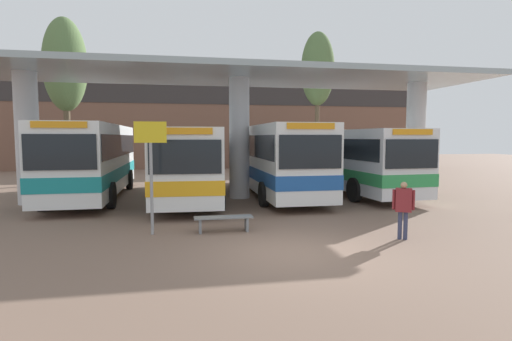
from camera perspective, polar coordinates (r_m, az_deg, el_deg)
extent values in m
plane|color=#755B4C|center=(9.95, 5.52, -11.59)|extent=(100.00, 100.00, 0.00)
cube|color=brown|center=(36.24, -6.65, 6.27)|extent=(40.00, 0.50, 7.54)
cube|color=#332D2D|center=(36.43, -6.69, 10.78)|extent=(40.00, 0.58, 1.81)
cylinder|color=silver|center=(19.18, -29.84, 3.97)|extent=(0.93, 0.93, 5.49)
cylinder|color=silver|center=(18.35, -2.40, 4.59)|extent=(0.93, 0.93, 5.49)
cylinder|color=silver|center=(21.55, 21.81, 4.28)|extent=(0.93, 0.93, 5.49)
cube|color=#93A3A8|center=(18.56, -2.43, 13.46)|extent=(22.83, 6.35, 0.24)
cube|color=white|center=(19.91, -22.25, 1.69)|extent=(2.54, 10.36, 3.02)
cube|color=black|center=(19.90, -22.30, 3.34)|extent=(2.58, 9.95, 0.97)
cube|color=teal|center=(19.96, -22.19, -0.26)|extent=(2.58, 10.40, 0.54)
cube|color=black|center=(14.83, -26.18, 2.37)|extent=(2.31, 0.07, 1.21)
cube|color=orange|center=(14.83, -26.31, 5.91)|extent=(1.76, 0.06, 0.22)
cylinder|color=black|center=(17.24, -28.28, -3.37)|extent=(0.28, 1.06, 1.05)
cylinder|color=black|center=(16.67, -20.00, -3.35)|extent=(0.28, 1.06, 1.05)
cylinder|color=black|center=(23.05, -23.85, -1.29)|extent=(0.28, 1.06, 1.05)
cylinder|color=black|center=(22.63, -17.64, -1.22)|extent=(0.28, 1.06, 1.05)
cube|color=white|center=(18.61, -9.54, 1.46)|extent=(3.05, 11.04, 2.79)
cube|color=black|center=(18.59, -9.56, 3.09)|extent=(3.07, 10.60, 0.89)
cube|color=orange|center=(18.66, -9.51, -0.46)|extent=(3.09, 11.08, 0.50)
cube|color=black|center=(13.10, -10.08, 1.93)|extent=(2.34, 0.17, 1.12)
cube|color=orange|center=(13.09, -10.13, 5.58)|extent=(1.78, 0.13, 0.22)
cylinder|color=black|center=(15.45, -14.48, -3.78)|extent=(0.33, 1.09, 1.08)
cylinder|color=black|center=(15.38, -4.99, -3.69)|extent=(0.33, 1.09, 1.08)
cylinder|color=black|center=(21.77, -12.68, -1.30)|extent=(0.33, 1.09, 1.08)
cylinder|color=black|center=(21.72, -5.96, -1.22)|extent=(0.33, 1.09, 1.08)
cube|color=white|center=(19.63, 2.62, 1.95)|extent=(2.54, 11.13, 3.01)
cube|color=black|center=(19.61, 2.63, 3.61)|extent=(2.58, 10.69, 0.96)
cube|color=#1E519E|center=(19.68, 2.61, -0.02)|extent=(2.58, 11.17, 0.54)
cube|color=black|center=(14.23, 7.82, 2.66)|extent=(2.30, 0.07, 1.20)
cube|color=orange|center=(14.23, 7.86, 6.33)|extent=(1.75, 0.06, 0.22)
cylinder|color=black|center=(16.13, 1.09, -3.40)|extent=(0.28, 1.01, 1.01)
cylinder|color=black|center=(16.82, 9.48, -3.13)|extent=(0.28, 1.01, 1.01)
cylinder|color=black|center=(22.50, -2.29, -1.08)|extent=(0.28, 1.01, 1.01)
cylinder|color=black|center=(22.99, 3.89, -0.96)|extent=(0.28, 1.01, 1.01)
cube|color=silver|center=(21.42, 12.44, 1.84)|extent=(2.96, 11.69, 2.80)
cube|color=black|center=(21.40, 12.46, 3.26)|extent=(2.98, 11.23, 0.90)
cube|color=#2D934C|center=(21.46, 12.41, 0.16)|extent=(3.00, 11.74, 0.50)
cube|color=black|center=(16.37, 21.41, 2.22)|extent=(2.24, 0.16, 1.12)
cube|color=orange|center=(16.36, 21.50, 5.16)|extent=(1.71, 0.13, 0.22)
cylinder|color=black|center=(17.78, 13.90, -2.69)|extent=(0.33, 1.07, 1.06)
cylinder|color=black|center=(19.02, 20.43, -2.38)|extent=(0.33, 1.07, 1.06)
cylinder|color=black|center=(23.97, 6.43, -0.69)|extent=(0.33, 1.07, 1.06)
cylinder|color=black|center=(24.90, 11.71, -0.55)|extent=(0.33, 1.07, 1.06)
cube|color=slate|center=(11.91, -4.66, -6.66)|extent=(1.73, 0.44, 0.04)
cube|color=slate|center=(11.91, -8.00, -7.83)|extent=(0.07, 0.37, 0.42)
cube|color=slate|center=(12.05, -1.36, -7.63)|extent=(0.07, 0.37, 0.42)
cylinder|color=gray|center=(11.82, -14.70, -2.57)|extent=(0.09, 0.09, 2.64)
cube|color=gold|center=(11.73, -14.86, 5.31)|extent=(0.90, 0.06, 0.60)
cylinder|color=#333856|center=(11.74, 19.86, -7.37)|extent=(0.15, 0.15, 0.77)
cylinder|color=#333856|center=(11.75, 20.58, -7.39)|extent=(0.15, 0.15, 0.77)
cube|color=maroon|center=(11.62, 20.32, -3.97)|extent=(0.48, 0.40, 0.64)
sphere|color=tan|center=(11.57, 20.38, -1.96)|extent=(0.18, 0.18, 0.18)
cylinder|color=maroon|center=(11.61, 19.09, -3.91)|extent=(0.11, 0.11, 0.55)
cylinder|color=maroon|center=(11.64, 21.56, -3.96)|extent=(0.11, 0.11, 0.55)
cylinder|color=brown|center=(26.92, -25.30, 4.33)|extent=(0.38, 0.38, 5.62)
ellipsoid|color=#516B3D|center=(27.27, -25.64, 13.49)|extent=(2.54, 2.54, 5.58)
cylinder|color=brown|center=(28.52, 8.69, 5.26)|extent=(0.31, 0.31, 6.15)
ellipsoid|color=#516B3D|center=(28.91, 8.81, 14.16)|extent=(2.31, 2.31, 5.08)
cube|color=maroon|center=(34.03, 1.25, 1.43)|extent=(4.70, 1.81, 1.20)
cube|color=#1E2328|center=(33.99, 1.26, 3.05)|extent=(2.60, 1.63, 0.73)
cylinder|color=black|center=(35.20, 3.30, 0.70)|extent=(0.62, 0.23, 0.61)
cylinder|color=black|center=(33.54, 3.96, 0.50)|extent=(0.62, 0.23, 0.61)
cylinder|color=black|center=(34.67, -1.36, 0.64)|extent=(0.62, 0.23, 0.61)
cylinder|color=black|center=(32.98, -0.93, 0.43)|extent=(0.62, 0.23, 0.61)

